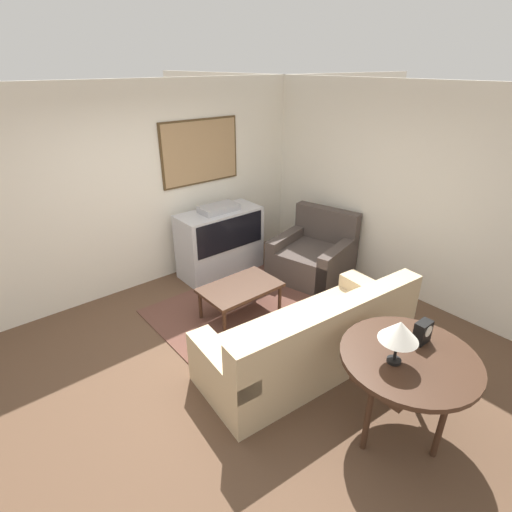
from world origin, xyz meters
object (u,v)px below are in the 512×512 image
at_px(table_lamp, 399,332).
at_px(console_table, 409,363).
at_px(coffee_table, 240,289).
at_px(couch, 311,341).
at_px(mantel_clock, 423,332).
at_px(armchair, 313,257).
at_px(tv, 220,241).

bearing_deg(table_lamp, console_table, -16.76).
bearing_deg(coffee_table, table_lamp, -94.52).
relative_size(couch, console_table, 2.16).
bearing_deg(mantel_clock, couch, 101.90).
distance_m(console_table, table_lamp, 0.39).
relative_size(armchair, table_lamp, 3.24).
distance_m(tv, console_table, 3.38).
distance_m(couch, armchair, 1.98).
bearing_deg(console_table, table_lamp, 163.24).
bearing_deg(console_table, armchair, 58.11).
xyz_separation_m(tv, console_table, (-0.50, -3.34, 0.23)).
relative_size(armchair, mantel_clock, 6.25).
distance_m(tv, mantel_clock, 3.33).
bearing_deg(coffee_table, mantel_clock, -84.36).
height_order(armchair, console_table, armchair).
xyz_separation_m(tv, coffee_table, (-0.48, -1.11, -0.12)).
bearing_deg(mantel_clock, console_table, -168.36).
distance_m(armchair, coffee_table, 1.47).
bearing_deg(couch, tv, -96.77).
bearing_deg(table_lamp, armchair, 54.87).
bearing_deg(tv, armchair, -44.52).
distance_m(armchair, console_table, 2.83).
relative_size(armchair, console_table, 1.11).
bearing_deg(coffee_table, tv, 66.47).
xyz_separation_m(couch, mantel_clock, (0.21, -0.99, 0.59)).
relative_size(tv, console_table, 1.13).
distance_m(tv, armchair, 1.39).
bearing_deg(mantel_clock, coffee_table, 95.64).
bearing_deg(armchair, couch, -61.82).
height_order(armchair, table_lamp, table_lamp).
bearing_deg(table_lamp, mantel_clock, -0.15).
relative_size(couch, armchair, 1.94).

